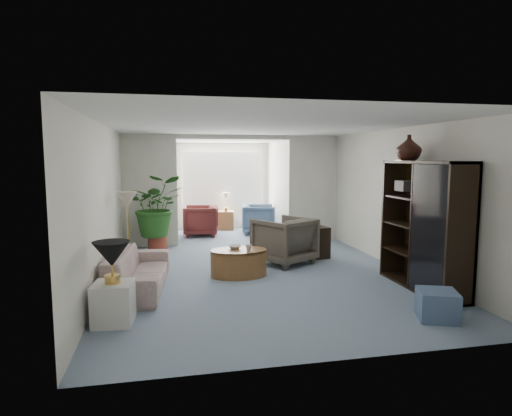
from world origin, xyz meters
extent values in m
plane|color=#879BB2|center=(0.00, 0.00, 0.00)|extent=(6.00, 6.00, 0.00)
plane|color=#879BB2|center=(0.00, 4.10, 0.00)|extent=(2.60, 2.60, 0.00)
cube|color=white|center=(-1.90, 3.00, 1.25)|extent=(1.20, 0.12, 2.50)
cube|color=white|center=(1.90, 3.00, 1.25)|extent=(1.20, 0.12, 2.50)
cube|color=white|center=(0.00, 3.00, 2.45)|extent=(2.60, 0.12, 0.10)
cube|color=white|center=(0.00, 5.18, 1.40)|extent=(2.20, 0.02, 1.50)
cube|color=white|center=(0.00, 5.15, 1.40)|extent=(2.20, 0.02, 1.50)
cube|color=#BEB698|center=(2.46, -0.10, 1.70)|extent=(0.04, 0.50, 0.40)
imported|color=beige|center=(-1.99, -0.20, 0.29)|extent=(0.95, 2.05, 0.58)
cube|color=silver|center=(-2.19, -1.55, 0.25)|extent=(0.49, 0.49, 0.50)
cone|color=black|center=(-2.19, -1.55, 0.85)|extent=(0.44, 0.44, 0.30)
cone|color=beige|center=(-2.22, 1.02, 1.25)|extent=(0.36, 0.36, 0.28)
cylinder|color=brown|center=(-0.38, 0.21, 0.23)|extent=(1.06, 1.06, 0.45)
imported|color=silver|center=(-0.43, 0.31, 0.48)|extent=(0.25, 0.25, 0.05)
imported|color=beige|center=(-0.23, 0.11, 0.50)|extent=(0.12, 0.12, 0.10)
imported|color=#5E564A|center=(0.61, 0.92, 0.44)|extent=(1.30, 1.31, 0.87)
cube|color=black|center=(1.31, 1.22, 0.31)|extent=(0.59, 0.50, 0.62)
cube|color=black|center=(2.23, -1.05, 0.97)|extent=(0.46, 1.74, 1.94)
imported|color=#321810|center=(2.23, -0.55, 2.14)|extent=(0.39, 0.39, 0.41)
cube|color=slate|center=(1.69, -2.22, 0.18)|extent=(0.58, 0.58, 0.36)
cylinder|color=brown|center=(-1.75, 2.50, 0.16)|extent=(0.40, 0.40, 0.32)
imported|color=#275D20|center=(-1.75, 2.50, 0.97)|extent=(1.18, 1.02, 1.31)
imported|color=slate|center=(0.80, 4.17, 0.38)|extent=(0.96, 0.94, 0.77)
imported|color=#5C1F22|center=(-0.70, 4.17, 0.39)|extent=(0.97, 0.95, 0.77)
cube|color=brown|center=(0.05, 4.92, 0.26)|extent=(0.47, 0.39, 0.52)
cube|color=#403E3C|center=(2.18, -1.22, 1.09)|extent=(0.30, 0.26, 0.16)
cube|color=#282523|center=(2.18, -1.52, 0.64)|extent=(0.30, 0.26, 0.16)
cube|color=#4E4A49|center=(2.18, -0.64, 1.54)|extent=(0.30, 0.26, 0.16)
cube|color=#342E28|center=(2.18, -1.48, 1.54)|extent=(0.30, 0.26, 0.16)
camera|label=1|loc=(-1.54, -6.77, 1.97)|focal=30.20mm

